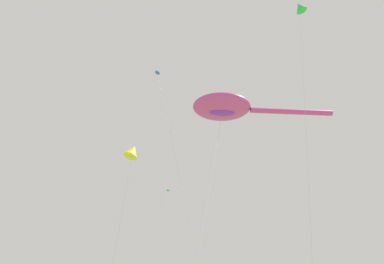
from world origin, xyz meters
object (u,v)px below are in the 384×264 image
(small_kite_diamond_red, at_px, (133,151))
(small_kite_box_yellow, at_px, (161,90))
(big_show_kite, at_px, (226,108))
(small_kite_delta_white, at_px, (300,8))
(small_kite_triangle_green, at_px, (167,199))

(small_kite_diamond_red, distance_m, small_kite_box_yellow, 6.79)
(big_show_kite, height_order, small_kite_diamond_red, big_show_kite)
(small_kite_delta_white, height_order, small_kite_box_yellow, small_kite_delta_white)
(small_kite_box_yellow, distance_m, small_kite_triangle_green, 20.42)
(small_kite_triangle_green, bearing_deg, small_kite_diamond_red, 47.19)
(small_kite_diamond_red, bearing_deg, small_kite_box_yellow, -101.03)
(small_kite_diamond_red, xyz_separation_m, small_kite_triangle_green, (14.39, 14.24, 4.28))
(big_show_kite, relative_size, small_kite_delta_white, 0.81)
(small_kite_delta_white, relative_size, small_kite_diamond_red, 1.68)
(small_kite_box_yellow, xyz_separation_m, small_kite_triangle_green, (13.04, 15.55, -2.25))
(small_kite_delta_white, bearing_deg, small_kite_diamond_red, -154.31)
(small_kite_delta_white, height_order, small_kite_diamond_red, small_kite_delta_white)
(big_show_kite, bearing_deg, small_kite_triangle_green, -74.42)
(big_show_kite, distance_m, small_kite_triangle_green, 20.57)
(small_kite_box_yellow, bearing_deg, big_show_kite, -43.53)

